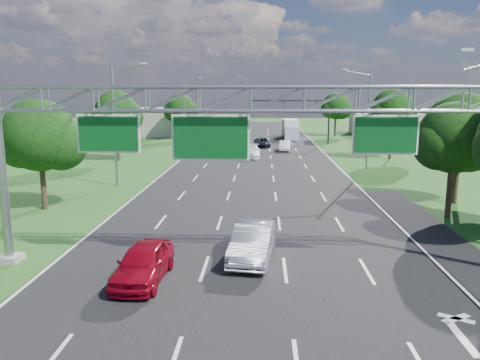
# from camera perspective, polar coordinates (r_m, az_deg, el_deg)

# --- Properties ---
(ground) EXTENTS (220.00, 220.00, 0.00)m
(ground) POSITION_cam_1_polar(r_m,az_deg,el_deg) (39.04, 1.59, -0.90)
(ground) COLOR #214715
(ground) RESTS_ON ground
(road) EXTENTS (18.00, 180.00, 0.02)m
(road) POSITION_cam_1_polar(r_m,az_deg,el_deg) (39.04, 1.59, -0.90)
(road) COLOR black
(road) RESTS_ON ground
(road_flare) EXTENTS (3.00, 30.00, 0.02)m
(road_flare) POSITION_cam_1_polar(r_m,az_deg,el_deg) (25.40, 24.71, -8.22)
(road_flare) COLOR black
(road_flare) RESTS_ON ground
(sign_gantry) EXTENTS (23.50, 1.00, 9.56)m
(sign_gantry) POSITION_cam_1_polar(r_m,az_deg,el_deg) (20.28, 1.58, 8.11)
(sign_gantry) COLOR gray
(sign_gantry) RESTS_ON ground
(traffic_signal) EXTENTS (12.21, 0.24, 7.00)m
(traffic_signal) POSITION_cam_1_polar(r_m,az_deg,el_deg) (73.61, 8.08, 8.45)
(traffic_signal) COLOR black
(traffic_signal) RESTS_ON ground
(streetlight_l_near) EXTENTS (2.97, 0.22, 10.16)m
(streetlight_l_near) POSITION_cam_1_polar(r_m,az_deg,el_deg) (40.17, -14.83, 7.11)
(streetlight_l_near) COLOR gray
(streetlight_l_near) RESTS_ON ground
(streetlight_l_far) EXTENTS (2.97, 0.22, 10.16)m
(streetlight_l_far) POSITION_cam_1_polar(r_m,az_deg,el_deg) (74.27, -6.67, 8.82)
(streetlight_l_far) COLOR gray
(streetlight_l_far) RESTS_ON ground
(streetlight_r_mid) EXTENTS (2.97, 0.22, 10.16)m
(streetlight_r_mid) POSITION_cam_1_polar(r_m,az_deg,el_deg) (49.45, 15.21, 7.68)
(streetlight_r_mid) COLOR gray
(streetlight_r_mid) RESTS_ON ground
(tree_verge_la) EXTENTS (5.76, 4.80, 7.40)m
(tree_verge_la) POSITION_cam_1_polar(r_m,az_deg,el_deg) (33.79, -23.08, 4.63)
(tree_verge_la) COLOR #2D2116
(tree_verge_la) RESTS_ON ground
(tree_verge_lb) EXTENTS (5.76, 4.80, 8.06)m
(tree_verge_lb) POSITION_cam_1_polar(r_m,az_deg,el_deg) (55.89, -14.75, 7.82)
(tree_verge_lb) COLOR #2D2116
(tree_verge_lb) RESTS_ON ground
(tree_verge_lc) EXTENTS (5.76, 4.80, 7.62)m
(tree_verge_lc) POSITION_cam_1_polar(r_m,az_deg,el_deg) (79.53, -7.24, 8.48)
(tree_verge_lc) COLOR #2D2116
(tree_verge_lc) RESTS_ON ground
(tree_verge_rd) EXTENTS (5.76, 4.80, 8.28)m
(tree_verge_rd) POSITION_cam_1_polar(r_m,az_deg,el_deg) (58.38, 18.14, 7.96)
(tree_verge_rd) COLOR #2D2116
(tree_verge_rd) RESTS_ON ground
(tree_verge_re) EXTENTS (5.76, 4.80, 7.84)m
(tree_verge_re) POSITION_cam_1_polar(r_m,az_deg,el_deg) (87.36, 11.65, 8.67)
(tree_verge_re) COLOR #2D2116
(tree_verge_re) RESTS_ON ground
(building_left) EXTENTS (14.00, 10.00, 5.00)m
(building_left) POSITION_cam_1_polar(r_m,az_deg,el_deg) (89.36, -12.10, 6.96)
(building_left) COLOR #A89D8D
(building_left) RESTS_ON ground
(building_right) EXTENTS (12.00, 9.00, 4.00)m
(building_right) POSITION_cam_1_polar(r_m,az_deg,el_deg) (93.38, 17.27, 6.56)
(building_right) COLOR #A89D8D
(building_right) RESTS_ON ground
(red_coupe) EXTENTS (2.04, 4.70, 1.58)m
(red_coupe) POSITION_cam_1_polar(r_m,az_deg,el_deg) (20.20, -11.70, -9.85)
(red_coupe) COLOR maroon
(red_coupe) RESTS_ON ground
(silver_sedan) EXTENTS (2.36, 5.26, 1.68)m
(silver_sedan) POSITION_cam_1_polar(r_m,az_deg,el_deg) (22.32, 1.60, -7.50)
(silver_sedan) COLOR silver
(silver_sedan) RESTS_ON ground
(car_queue_a) EXTENTS (2.09, 5.07, 1.47)m
(car_queue_a) POSITION_cam_1_polar(r_m,az_deg,el_deg) (57.06, 1.41, 3.49)
(car_queue_a) COLOR white
(car_queue_a) RESTS_ON ground
(car_queue_b) EXTENTS (2.56, 4.87, 1.31)m
(car_queue_b) POSITION_cam_1_polar(r_m,az_deg,el_deg) (68.63, 2.72, 4.61)
(car_queue_b) COLOR black
(car_queue_b) RESTS_ON ground
(car_queue_c) EXTENTS (1.66, 4.12, 1.40)m
(car_queue_c) POSITION_cam_1_polar(r_m,az_deg,el_deg) (75.14, -3.87, 5.15)
(car_queue_c) COLOR black
(car_queue_c) RESTS_ON ground
(car_queue_d) EXTENTS (1.77, 4.23, 1.36)m
(car_queue_d) POSITION_cam_1_polar(r_m,az_deg,el_deg) (64.06, 5.49, 4.17)
(car_queue_d) COLOR white
(car_queue_d) RESTS_ON ground
(box_truck) EXTENTS (2.70, 8.63, 3.24)m
(box_truck) POSITION_cam_1_polar(r_m,az_deg,el_deg) (81.75, 6.15, 6.16)
(box_truck) COLOR silver
(box_truck) RESTS_ON ground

